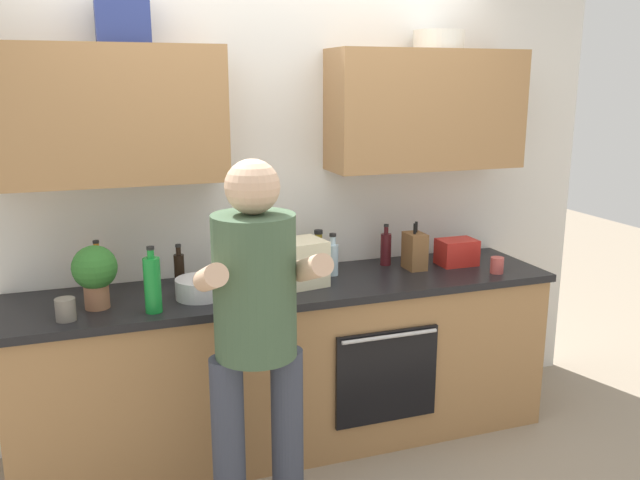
{
  "coord_description": "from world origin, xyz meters",
  "views": [
    {
      "loc": [
        -0.95,
        -3.16,
        1.93
      ],
      "look_at": [
        0.13,
        -0.1,
        1.15
      ],
      "focal_mm": 37.14,
      "sensor_mm": 36.0,
      "label": 1
    }
  ],
  "objects_px": {
    "bottle_water": "(333,258)",
    "mixing_bowl": "(200,288)",
    "person_standing": "(256,323)",
    "cup_ceramic": "(497,265)",
    "bottle_juice": "(98,270)",
    "knife_block": "(415,251)",
    "cup_stoneware": "(66,309)",
    "potted_herb": "(95,272)",
    "grocery_bag_rice": "(303,262)",
    "bottle_oil": "(318,254)",
    "bottle_wine": "(386,248)",
    "cup_coffee": "(241,278)",
    "grocery_bag_crisps": "(457,252)",
    "bottle_soy": "(179,269)",
    "bottle_soda": "(152,284)"
  },
  "relations": [
    {
      "from": "bottle_water",
      "to": "mixing_bowl",
      "type": "height_order",
      "value": "bottle_water"
    },
    {
      "from": "person_standing",
      "to": "cup_ceramic",
      "type": "bearing_deg",
      "value": 18.01
    },
    {
      "from": "person_standing",
      "to": "bottle_juice",
      "type": "bearing_deg",
      "value": 124.81
    },
    {
      "from": "person_standing",
      "to": "knife_block",
      "type": "height_order",
      "value": "person_standing"
    },
    {
      "from": "person_standing",
      "to": "mixing_bowl",
      "type": "xyz_separation_m",
      "value": [
        -0.13,
        0.6,
        -0.02
      ]
    },
    {
      "from": "cup_stoneware",
      "to": "cup_ceramic",
      "type": "bearing_deg",
      "value": 0.0
    },
    {
      "from": "potted_herb",
      "to": "person_standing",
      "type": "bearing_deg",
      "value": -45.09
    },
    {
      "from": "cup_ceramic",
      "to": "knife_block",
      "type": "relative_size",
      "value": 0.33
    },
    {
      "from": "person_standing",
      "to": "bottle_water",
      "type": "relative_size",
      "value": 7.02
    },
    {
      "from": "grocery_bag_rice",
      "to": "cup_stoneware",
      "type": "bearing_deg",
      "value": -172.27
    },
    {
      "from": "cup_stoneware",
      "to": "grocery_bag_rice",
      "type": "bearing_deg",
      "value": 7.73
    },
    {
      "from": "bottle_oil",
      "to": "bottle_juice",
      "type": "height_order",
      "value": "bottle_juice"
    },
    {
      "from": "bottle_wine",
      "to": "bottle_juice",
      "type": "height_order",
      "value": "bottle_juice"
    },
    {
      "from": "mixing_bowl",
      "to": "grocery_bag_rice",
      "type": "height_order",
      "value": "grocery_bag_rice"
    },
    {
      "from": "cup_coffee",
      "to": "grocery_bag_crisps",
      "type": "bearing_deg",
      "value": -0.62
    },
    {
      "from": "bottle_wine",
      "to": "grocery_bag_crisps",
      "type": "distance_m",
      "value": 0.41
    },
    {
      "from": "bottle_soy",
      "to": "bottle_juice",
      "type": "relative_size",
      "value": 0.82
    },
    {
      "from": "bottle_oil",
      "to": "cup_coffee",
      "type": "relative_size",
      "value": 2.57
    },
    {
      "from": "mixing_bowl",
      "to": "grocery_bag_rice",
      "type": "distance_m",
      "value": 0.55
    },
    {
      "from": "bottle_soy",
      "to": "bottle_oil",
      "type": "relative_size",
      "value": 0.97
    },
    {
      "from": "knife_block",
      "to": "bottle_soda",
      "type": "bearing_deg",
      "value": -170.5
    },
    {
      "from": "bottle_wine",
      "to": "bottle_water",
      "type": "xyz_separation_m",
      "value": [
        -0.36,
        -0.09,
        0.0
      ]
    },
    {
      "from": "bottle_soda",
      "to": "bottle_oil",
      "type": "xyz_separation_m",
      "value": [
        0.95,
        0.41,
        -0.04
      ]
    },
    {
      "from": "bottle_soy",
      "to": "bottle_water",
      "type": "height_order",
      "value": "bottle_water"
    },
    {
      "from": "person_standing",
      "to": "cup_coffee",
      "type": "relative_size",
      "value": 18.62
    },
    {
      "from": "grocery_bag_rice",
      "to": "grocery_bag_crisps",
      "type": "distance_m",
      "value": 0.95
    },
    {
      "from": "cup_coffee",
      "to": "bottle_soy",
      "type": "bearing_deg",
      "value": 159.46
    },
    {
      "from": "person_standing",
      "to": "bottle_wine",
      "type": "height_order",
      "value": "person_standing"
    },
    {
      "from": "bottle_soda",
      "to": "mixing_bowl",
      "type": "relative_size",
      "value": 1.3
    },
    {
      "from": "bottle_soy",
      "to": "cup_coffee",
      "type": "distance_m",
      "value": 0.32
    },
    {
      "from": "bottle_wine",
      "to": "bottle_juice",
      "type": "xyz_separation_m",
      "value": [
        -1.57,
        0.01,
        0.02
      ]
    },
    {
      "from": "bottle_wine",
      "to": "cup_stoneware",
      "type": "height_order",
      "value": "bottle_wine"
    },
    {
      "from": "bottle_oil",
      "to": "cup_coffee",
      "type": "xyz_separation_m",
      "value": [
        -0.48,
        -0.16,
        -0.05
      ]
    },
    {
      "from": "bottle_oil",
      "to": "potted_herb",
      "type": "relative_size",
      "value": 0.76
    },
    {
      "from": "potted_herb",
      "to": "bottle_soda",
      "type": "bearing_deg",
      "value": -30.69
    },
    {
      "from": "cup_ceramic",
      "to": "bottle_juice",
      "type": "bearing_deg",
      "value": 169.92
    },
    {
      "from": "cup_coffee",
      "to": "bottle_soda",
      "type": "bearing_deg",
      "value": -151.18
    },
    {
      "from": "knife_block",
      "to": "grocery_bag_crisps",
      "type": "height_order",
      "value": "knife_block"
    },
    {
      "from": "bottle_wine",
      "to": "bottle_juice",
      "type": "relative_size",
      "value": 0.89
    },
    {
      "from": "bottle_soy",
      "to": "grocery_bag_crisps",
      "type": "relative_size",
      "value": 1.02
    },
    {
      "from": "grocery_bag_crisps",
      "to": "bottle_water",
      "type": "bearing_deg",
      "value": 177.11
    },
    {
      "from": "bottle_wine",
      "to": "mixing_bowl",
      "type": "distance_m",
      "value": 1.13
    },
    {
      "from": "cup_coffee",
      "to": "cup_ceramic",
      "type": "distance_m",
      "value": 1.4
    },
    {
      "from": "grocery_bag_crisps",
      "to": "cup_stoneware",
      "type": "bearing_deg",
      "value": -173.88
    },
    {
      "from": "bottle_water",
      "to": "bottle_oil",
      "type": "bearing_deg",
      "value": 104.68
    },
    {
      "from": "bottle_oil",
      "to": "grocery_bag_rice",
      "type": "bearing_deg",
      "value": -124.68
    },
    {
      "from": "potted_herb",
      "to": "cup_coffee",
      "type": "bearing_deg",
      "value": 8.99
    },
    {
      "from": "bottle_water",
      "to": "cup_stoneware",
      "type": "bearing_deg",
      "value": -169.01
    },
    {
      "from": "cup_stoneware",
      "to": "cup_coffee",
      "type": "bearing_deg",
      "value": 15.86
    },
    {
      "from": "bottle_wine",
      "to": "cup_ceramic",
      "type": "distance_m",
      "value": 0.62
    }
  ]
}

